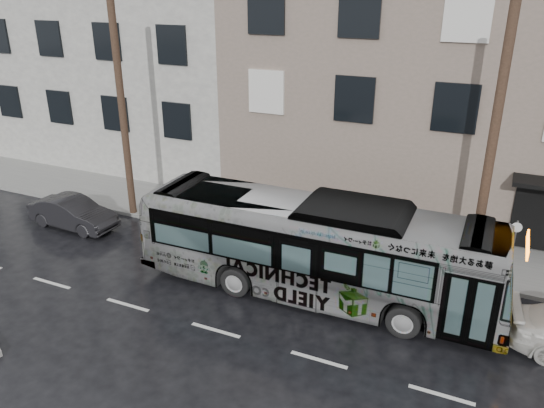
{
  "coord_description": "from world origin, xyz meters",
  "views": [
    {
      "loc": [
        6.83,
        -13.56,
        9.37
      ],
      "look_at": [
        -0.46,
        2.5,
        2.04
      ],
      "focal_mm": 35.0,
      "sensor_mm": 36.0,
      "label": 1
    }
  ],
  "objects_px": {
    "utility_pole_front": "(491,152)",
    "dark_sedan": "(73,213)",
    "sign_post": "(511,255)",
    "utility_pole_rear": "(122,110)",
    "bus": "(316,248)"
  },
  "relations": [
    {
      "from": "bus",
      "to": "dark_sedan",
      "type": "distance_m",
      "value": 10.92
    },
    {
      "from": "utility_pole_front",
      "to": "dark_sedan",
      "type": "xyz_separation_m",
      "value": [
        -15.45,
        -2.01,
        -4.01
      ]
    },
    {
      "from": "utility_pole_rear",
      "to": "bus",
      "type": "bearing_deg",
      "value": -15.69
    },
    {
      "from": "utility_pole_rear",
      "to": "dark_sedan",
      "type": "height_order",
      "value": "utility_pole_rear"
    },
    {
      "from": "sign_post",
      "to": "dark_sedan",
      "type": "height_order",
      "value": "sign_post"
    },
    {
      "from": "bus",
      "to": "dark_sedan",
      "type": "xyz_separation_m",
      "value": [
        -10.86,
        0.63,
        -1.0
      ]
    },
    {
      "from": "bus",
      "to": "utility_pole_rear",
      "type": "bearing_deg",
      "value": 73.78
    },
    {
      "from": "utility_pole_rear",
      "to": "bus",
      "type": "distance_m",
      "value": 10.23
    },
    {
      "from": "utility_pole_rear",
      "to": "bus",
      "type": "xyz_separation_m",
      "value": [
        9.41,
        -2.64,
        -3.01
      ]
    },
    {
      "from": "utility_pole_front",
      "to": "bus",
      "type": "distance_m",
      "value": 6.1
    },
    {
      "from": "sign_post",
      "to": "bus",
      "type": "bearing_deg",
      "value": -155.1
    },
    {
      "from": "utility_pole_front",
      "to": "utility_pole_rear",
      "type": "height_order",
      "value": "same"
    },
    {
      "from": "utility_pole_front",
      "to": "sign_post",
      "type": "distance_m",
      "value": 3.48
    },
    {
      "from": "utility_pole_front",
      "to": "bus",
      "type": "bearing_deg",
      "value": -150.08
    },
    {
      "from": "utility_pole_front",
      "to": "dark_sedan",
      "type": "distance_m",
      "value": 16.09
    }
  ]
}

